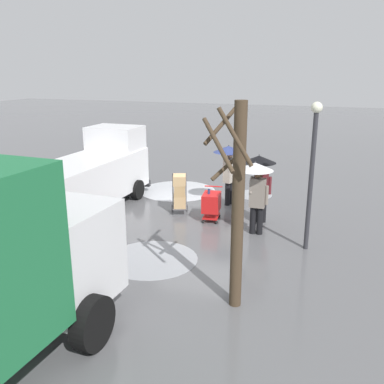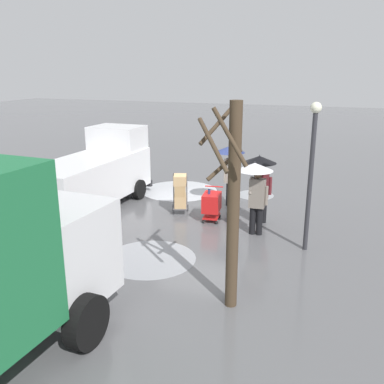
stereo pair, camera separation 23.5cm
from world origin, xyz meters
name	(u,v)px [view 1 (the left image)]	position (x,y,z in m)	size (l,w,h in m)	color
ground_plane	(198,210)	(0.00, 0.00, 0.00)	(90.00, 90.00, 0.00)	#5B5B5E
slush_patch_near_cluster	(152,259)	(-0.16, 4.02, 0.00)	(2.34, 2.34, 0.01)	#999BA0
slush_patch_under_van	(253,195)	(-1.39, -2.49, 0.00)	(1.41, 1.41, 0.01)	#999BA0
slush_patch_mid_street	(178,191)	(1.55, -2.04, 0.00)	(2.99, 2.99, 0.01)	silver
cargo_van_parked_right	(92,174)	(3.52, 0.84, 1.18)	(2.22, 5.35, 2.60)	white
shopping_cart_vendor	(211,203)	(-0.72, 0.76, 0.57)	(0.66, 0.89, 1.04)	red
hand_dolly_boxes	(180,192)	(0.47, 0.47, 0.74)	(0.73, 0.84, 1.32)	#515156
pedestrian_pink_side	(229,161)	(-0.80, -0.97, 1.58)	(1.04, 1.04, 2.15)	black
pedestrian_black_side	(260,173)	(-2.14, 0.38, 1.58)	(1.04, 1.04, 2.15)	black
pedestrian_white_side	(256,181)	(-2.23, 1.41, 1.57)	(1.04, 1.04, 2.15)	black
bare_tree_near	(237,202)	(-2.65, 5.40, 2.19)	(1.05, 1.37, 4.09)	#423323
street_lamp	(312,162)	(-3.76, 2.01, 2.37)	(0.28, 0.28, 3.86)	#2D2D33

